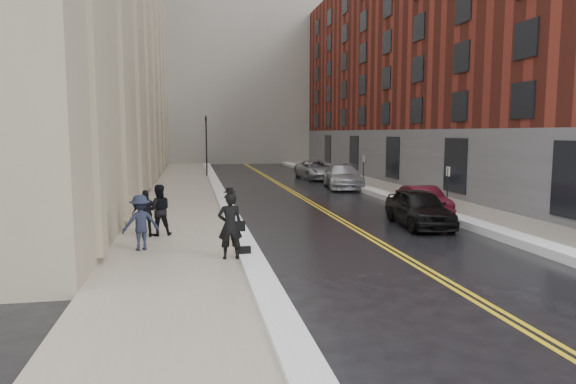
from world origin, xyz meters
name	(u,v)px	position (x,y,z in m)	size (l,w,h in m)	color
ground	(329,264)	(0.00, 0.00, 0.00)	(160.00, 160.00, 0.00)	black
sidewalk_left	(181,197)	(-4.50, 16.00, 0.07)	(4.00, 64.00, 0.15)	gray
sidewalk_right	(401,192)	(9.00, 16.00, 0.07)	(3.00, 64.00, 0.15)	gray
lane_stripe_a	(297,196)	(2.38, 16.00, 0.00)	(0.12, 64.00, 0.01)	gold
lane_stripe_b	(301,196)	(2.62, 16.00, 0.00)	(0.12, 64.00, 0.01)	gold
snow_ridge_left	(221,195)	(-2.20, 16.00, 0.13)	(0.70, 60.80, 0.26)	white
snow_ridge_right	(373,192)	(7.15, 16.00, 0.15)	(0.85, 60.80, 0.30)	white
building_right	(471,65)	(17.50, 23.00, 9.00)	(14.00, 50.00, 18.00)	maroon
tower_far_right	(306,14)	(14.00, 66.00, 22.00)	(22.00, 18.00, 44.00)	slate
traffic_signal	(206,141)	(-2.60, 30.00, 3.08)	(0.18, 0.15, 5.20)	black
parking_sign_near	(448,185)	(7.90, 8.00, 1.36)	(0.06, 0.35, 2.23)	black
parking_sign_far	(363,168)	(7.90, 20.00, 1.36)	(0.06, 0.35, 2.23)	black
car_black	(419,208)	(5.20, 5.21, 0.77)	(1.81, 4.50, 1.53)	black
car_maroon	(423,200)	(6.80, 8.18, 0.65)	(1.37, 3.94, 1.30)	#3F0B15
car_silver_near	(343,176)	(6.30, 19.62, 0.81)	(2.27, 5.59, 1.62)	#AAADB2
car_silver_far	(317,170)	(6.19, 26.58, 0.77)	(2.56, 5.55, 1.54)	#9DA0A5
pedestrian_main	(230,226)	(-2.80, 0.62, 1.13)	(0.71, 0.47, 1.95)	black
pedestrian_a	(159,210)	(-5.05, 4.49, 1.06)	(0.89, 0.69, 1.83)	black
pedestrian_b	(141,223)	(-5.46, 2.26, 1.02)	(1.12, 0.65, 1.74)	#1C2033
pedestrian_c	(147,214)	(-5.45, 4.31, 0.98)	(0.97, 0.40, 1.66)	black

